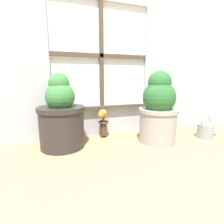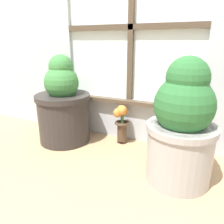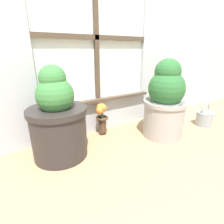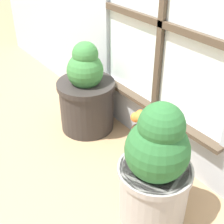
{
  "view_description": "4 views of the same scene",
  "coord_description": "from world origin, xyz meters",
  "px_view_note": "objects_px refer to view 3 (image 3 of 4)",
  "views": [
    {
      "loc": [
        -0.48,
        -1.01,
        0.58
      ],
      "look_at": [
        0.03,
        0.46,
        0.27
      ],
      "focal_mm": 28.0,
      "sensor_mm": 36.0,
      "label": 1
    },
    {
      "loc": [
        0.51,
        -0.75,
        0.69
      ],
      "look_at": [
        -0.04,
        0.46,
        0.26
      ],
      "focal_mm": 35.0,
      "sensor_mm": 36.0,
      "label": 2
    },
    {
      "loc": [
        -0.67,
        -0.63,
        0.7
      ],
      "look_at": [
        0.02,
        0.48,
        0.23
      ],
      "focal_mm": 28.0,
      "sensor_mm": 36.0,
      "label": 3
    },
    {
      "loc": [
        1.13,
        -0.48,
        1.27
      ],
      "look_at": [
        -0.06,
        0.4,
        0.32
      ],
      "focal_mm": 50.0,
      "sensor_mm": 36.0,
      "label": 4
    }
  ],
  "objects_px": {
    "potted_plant_right": "(165,102)",
    "watering_can": "(204,118)",
    "flower_vase": "(102,115)",
    "potted_plant_left": "(58,120)"
  },
  "relations": [
    {
      "from": "potted_plant_right",
      "to": "flower_vase",
      "type": "distance_m",
      "value": 0.53
    },
    {
      "from": "flower_vase",
      "to": "potted_plant_left",
      "type": "bearing_deg",
      "value": -162.1
    },
    {
      "from": "potted_plant_left",
      "to": "potted_plant_right",
      "type": "bearing_deg",
      "value": -10.73
    },
    {
      "from": "potted_plant_left",
      "to": "potted_plant_right",
      "type": "xyz_separation_m",
      "value": [
        0.83,
        -0.16,
        0.04
      ]
    },
    {
      "from": "watering_can",
      "to": "potted_plant_left",
      "type": "bearing_deg",
      "value": 170.46
    },
    {
      "from": "flower_vase",
      "to": "watering_can",
      "type": "bearing_deg",
      "value": -20.56
    },
    {
      "from": "potted_plant_left",
      "to": "watering_can",
      "type": "distance_m",
      "value": 1.36
    },
    {
      "from": "watering_can",
      "to": "flower_vase",
      "type": "bearing_deg",
      "value": 159.44
    },
    {
      "from": "flower_vase",
      "to": "watering_can",
      "type": "xyz_separation_m",
      "value": [
        0.94,
        -0.35,
        -0.11
      ]
    },
    {
      "from": "potted_plant_right",
      "to": "watering_can",
      "type": "relative_size",
      "value": 2.39
    }
  ]
}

